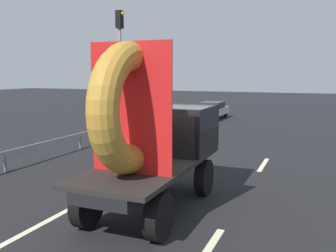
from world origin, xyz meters
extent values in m
plane|color=black|center=(0.00, 0.00, 0.00)|extent=(120.00, 120.00, 0.00)
cylinder|color=black|center=(-0.79, 0.66, 0.49)|extent=(0.28, 0.99, 0.99)
cylinder|color=black|center=(0.91, 0.66, 0.49)|extent=(0.28, 0.99, 0.99)
cylinder|color=black|center=(-0.79, -2.40, 0.49)|extent=(0.28, 0.99, 0.99)
cylinder|color=black|center=(0.91, -2.40, 0.49)|extent=(0.28, 0.99, 0.99)
cube|color=black|center=(0.06, -0.87, 0.96)|extent=(1.30, 4.90, 0.25)
cube|color=black|center=(0.06, 0.66, 1.76)|extent=(2.00, 1.83, 1.35)
cube|color=black|center=(0.06, 0.61, 2.06)|extent=(2.02, 1.74, 0.44)
cube|color=black|center=(0.06, -1.79, 1.14)|extent=(2.00, 3.06, 0.10)
cube|color=black|center=(0.06, -0.31, 1.74)|extent=(1.80, 0.08, 1.10)
torus|color=#B7842D|center=(0.06, -1.94, 2.59)|extent=(0.63, 2.79, 2.79)
cube|color=red|center=(0.06, -1.94, 2.59)|extent=(1.90, 0.03, 2.79)
cylinder|color=black|center=(-4.41, 19.07, 0.29)|extent=(0.20, 0.58, 0.58)
cylinder|color=black|center=(-2.99, 19.07, 0.29)|extent=(0.20, 0.58, 0.58)
cylinder|color=black|center=(-4.41, 16.62, 0.29)|extent=(0.20, 0.58, 0.58)
cylinder|color=black|center=(-2.99, 16.62, 0.29)|extent=(0.20, 0.58, 0.58)
cube|color=silver|center=(-3.70, 17.85, 0.54)|extent=(1.64, 3.82, 0.50)
cube|color=black|center=(-3.70, 17.76, 1.02)|extent=(1.47, 2.14, 0.45)
cylinder|color=gray|center=(-6.12, 8.45, 2.83)|extent=(0.16, 0.16, 5.67)
cube|color=black|center=(-6.12, 8.45, 6.12)|extent=(0.30, 0.36, 0.90)
sphere|color=yellow|center=(-5.95, 8.45, 6.40)|extent=(0.20, 0.20, 0.20)
cube|color=gray|center=(-6.06, 6.78, 0.55)|extent=(0.06, 17.07, 0.32)
cylinder|color=slate|center=(-6.06, 0.38, 0.28)|extent=(0.10, 0.10, 0.55)
cylinder|color=slate|center=(-6.06, 4.64, 0.28)|extent=(0.10, 0.10, 0.55)
cylinder|color=slate|center=(-6.06, 8.91, 0.28)|extent=(0.10, 0.10, 0.55)
cylinder|color=slate|center=(-6.06, 13.18, 0.28)|extent=(0.10, 0.10, 0.55)
cube|color=beige|center=(-1.82, -2.55, 0.00)|extent=(0.16, 2.76, 0.01)
cube|color=beige|center=(-1.82, 4.66, 0.00)|extent=(0.16, 2.04, 0.01)
cube|color=beige|center=(1.94, 4.75, 0.00)|extent=(0.16, 2.11, 0.01)
camera|label=1|loc=(3.76, -8.81, 3.30)|focal=39.47mm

